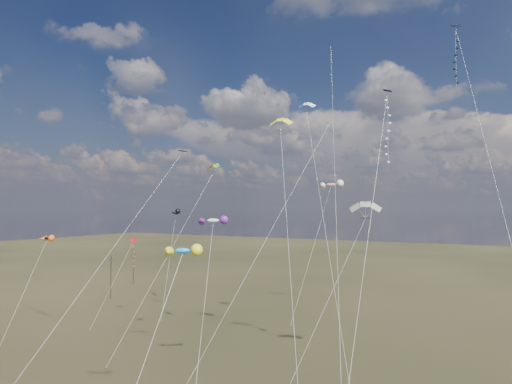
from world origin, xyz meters
The scene contains 17 objects.
utility_pole_near centered at (-38.00, 30.00, 4.09)m, with size 1.40×0.20×8.00m.
utility_pole_far centered at (-46.00, 44.00, 4.09)m, with size 1.40×0.20×8.00m.
diamond_black_high centered at (23.47, 19.53, 31.37)m, with size 8.56×18.42×36.60m.
diamond_navy_tall centered at (4.08, 34.50, 37.14)m, with size 13.21×33.52×43.57m.
diamond_black_mid centered at (-5.09, 2.99, 16.85)m, with size 3.24×21.48×23.58m.
diamond_red_low centered at (-22.26, 19.34, 9.77)m, with size 2.07×7.69×12.35m.
diamond_navy_right centered at (18.10, 9.88, 23.36)m, with size 0.83×15.75×27.96m.
diamond_orange_center centered at (6.07, 14.44, 17.98)m, with size 8.23×18.97×27.70m.
parafoil_yellow centered at (5.02, 14.80, 27.00)m, with size 9.96×14.71×27.77m.
parafoil_blue_white centered at (5.40, 21.55, 30.04)m, with size 11.62×15.59×30.84m.
parafoil_striped centered at (14.73, 14.85, 17.35)m, with size 7.16×8.68×18.14m.
parafoil_tricolor centered at (-4.27, 14.76, 22.22)m, with size 6.78×12.84×22.89m.
novelty_black_orange centered at (-28.75, 9.58, 12.72)m, with size 3.61×8.59×13.25m.
novelty_orange_black centered at (-21.94, 29.22, 16.23)m, with size 5.72×9.77×16.81m.
novelty_white_purple centered at (2.62, 4.82, 15.72)m, with size 5.11×9.68×16.24m.
novelty_redwhite_stripe centered at (2.11, 39.31, 20.78)m, with size 3.94×12.54×21.56m.
novelty_blue_yellow centered at (8.59, -7.43, 14.07)m, with size 2.20×9.07×14.57m.
Camera 1 is at (27.89, -31.72, 17.01)m, focal length 32.00 mm.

